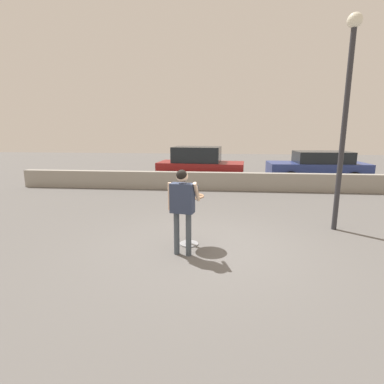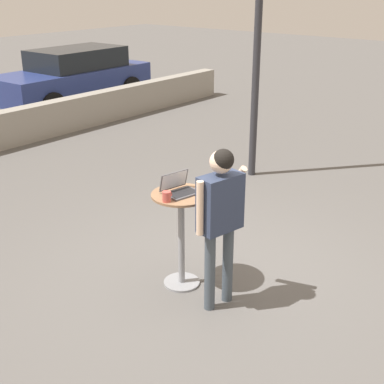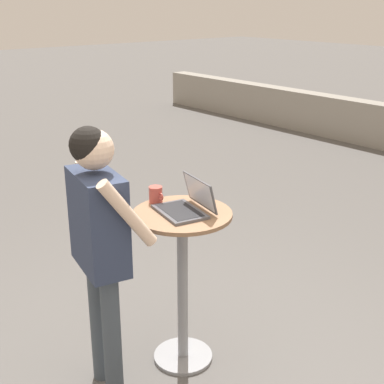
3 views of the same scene
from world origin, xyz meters
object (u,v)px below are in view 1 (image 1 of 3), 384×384
object	(u,v)px
laptop	(189,193)
parked_car_further_down	(318,167)
standing_person	(182,201)
parked_car_near_street	(200,165)
street_lamp	(347,99)
coffee_mug	(177,193)
cafe_table	(189,213)

from	to	relation	value
laptop	parked_car_further_down	distance (m)	9.32
laptop	standing_person	size ratio (longest dim) A/B	0.23
laptop	parked_car_near_street	bearing A→B (deg)	92.53
parked_car_near_street	street_lamp	size ratio (longest dim) A/B	0.81
street_lamp	parked_car_near_street	bearing A→B (deg)	121.36
parked_car_further_down	parked_car_near_street	bearing A→B (deg)	-176.56
coffee_mug	street_lamp	distance (m)	4.42
laptop	parked_car_further_down	size ratio (longest dim) A/B	0.09
standing_person	parked_car_near_street	bearing A→B (deg)	91.81
street_lamp	laptop	bearing A→B (deg)	-159.17
laptop	street_lamp	xyz separation A→B (m)	(3.46, 1.32, 1.98)
cafe_table	standing_person	bearing A→B (deg)	-96.88
parked_car_near_street	parked_car_further_down	bearing A→B (deg)	3.44
parked_car_near_street	street_lamp	xyz separation A→B (m)	(3.79, -6.22, 2.28)
parked_car_further_down	standing_person	bearing A→B (deg)	-121.01
coffee_mug	standing_person	world-z (taller)	standing_person
standing_person	parked_car_near_street	size ratio (longest dim) A/B	0.43
cafe_table	laptop	bearing A→B (deg)	71.86
cafe_table	parked_car_near_street	xyz separation A→B (m)	(-0.32, 7.57, 0.12)
cafe_table	standing_person	distance (m)	0.68
coffee_mug	parked_car_further_down	distance (m)	9.50
parked_car_further_down	coffee_mug	bearing A→B (deg)	-123.60
cafe_table	street_lamp	bearing A→B (deg)	21.18
parked_car_further_down	street_lamp	bearing A→B (deg)	-103.23
parked_car_near_street	street_lamp	bearing A→B (deg)	-58.64
coffee_mug	parked_car_near_street	bearing A→B (deg)	90.58
parked_car_near_street	parked_car_further_down	xyz separation A→B (m)	(5.33, 0.32, -0.06)
standing_person	parked_car_further_down	xyz separation A→B (m)	(5.08, 8.44, -0.32)
laptop	coffee_mug	world-z (taller)	laptop
cafe_table	street_lamp	xyz separation A→B (m)	(3.47, 1.34, 2.40)
coffee_mug	standing_person	bearing A→B (deg)	-71.28
parked_car_near_street	parked_car_further_down	distance (m)	5.34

